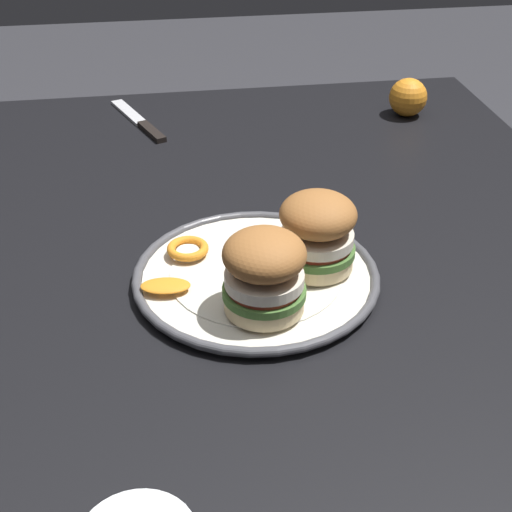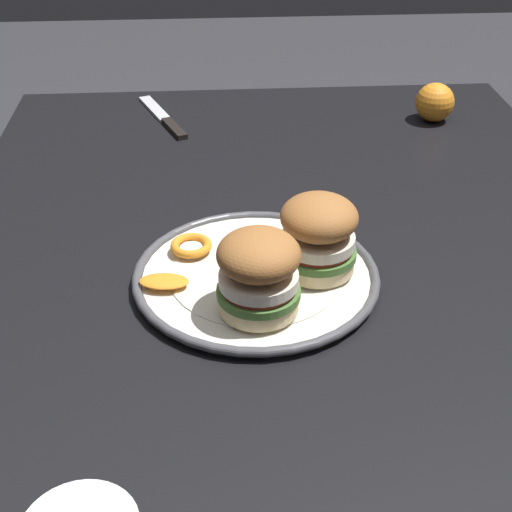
{
  "view_description": "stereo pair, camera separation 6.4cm",
  "coord_description": "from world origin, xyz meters",
  "px_view_note": "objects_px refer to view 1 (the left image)",
  "views": [
    {
      "loc": [
        0.76,
        -0.17,
        1.28
      ],
      "look_at": [
        0.01,
        -0.06,
        0.79
      ],
      "focal_mm": 51.52,
      "sensor_mm": 36.0,
      "label": 1
    },
    {
      "loc": [
        0.77,
        -0.11,
        1.28
      ],
      "look_at": [
        0.01,
        -0.06,
        0.79
      ],
      "focal_mm": 51.52,
      "sensor_mm": 36.0,
      "label": 2
    }
  ],
  "objects_px": {
    "sandwich_half_right": "(264,272)",
    "whole_orange": "(408,97)",
    "sandwich_half_left": "(317,231)",
    "dinner_plate": "(256,276)",
    "dining_table": "(296,331)",
    "table_knife": "(141,123)"
  },
  "relations": [
    {
      "from": "sandwich_half_right",
      "to": "whole_orange",
      "type": "bearing_deg",
      "value": 147.63
    },
    {
      "from": "sandwich_half_left",
      "to": "dinner_plate",
      "type": "bearing_deg",
      "value": -89.11
    },
    {
      "from": "sandwich_half_right",
      "to": "whole_orange",
      "type": "xyz_separation_m",
      "value": [
        -0.58,
        0.37,
        -0.03
      ]
    },
    {
      "from": "sandwich_half_right",
      "to": "dining_table",
      "type": "bearing_deg",
      "value": 145.61
    },
    {
      "from": "table_knife",
      "to": "sandwich_half_left",
      "type": "bearing_deg",
      "value": 21.54
    },
    {
      "from": "dinner_plate",
      "to": "sandwich_half_right",
      "type": "xyz_separation_m",
      "value": [
        0.08,
        -0.0,
        0.06
      ]
    },
    {
      "from": "whole_orange",
      "to": "table_knife",
      "type": "relative_size",
      "value": 0.34
    },
    {
      "from": "dinner_plate",
      "to": "table_knife",
      "type": "xyz_separation_m",
      "value": [
        -0.53,
        -0.13,
        -0.01
      ]
    },
    {
      "from": "sandwich_half_left",
      "to": "table_knife",
      "type": "bearing_deg",
      "value": -158.46
    },
    {
      "from": "dining_table",
      "to": "whole_orange",
      "type": "height_order",
      "value": "whole_orange"
    },
    {
      "from": "dinner_plate",
      "to": "whole_orange",
      "type": "relative_size",
      "value": 4.38
    },
    {
      "from": "sandwich_half_left",
      "to": "sandwich_half_right",
      "type": "xyz_separation_m",
      "value": [
        0.08,
        -0.08,
        0.0
      ]
    },
    {
      "from": "dining_table",
      "to": "sandwich_half_right",
      "type": "distance_m",
      "value": 0.19
    },
    {
      "from": "sandwich_half_left",
      "to": "table_knife",
      "type": "height_order",
      "value": "sandwich_half_left"
    },
    {
      "from": "sandwich_half_left",
      "to": "dining_table",
      "type": "bearing_deg",
      "value": -108.85
    },
    {
      "from": "dining_table",
      "to": "table_knife",
      "type": "bearing_deg",
      "value": -160.18
    },
    {
      "from": "dinner_plate",
      "to": "sandwich_half_right",
      "type": "relative_size",
      "value": 2.36
    },
    {
      "from": "dinner_plate",
      "to": "sandwich_half_right",
      "type": "distance_m",
      "value": 0.1
    },
    {
      "from": "sandwich_half_left",
      "to": "table_knife",
      "type": "distance_m",
      "value": 0.57
    },
    {
      "from": "dining_table",
      "to": "sandwich_half_right",
      "type": "bearing_deg",
      "value": -34.39
    },
    {
      "from": "whole_orange",
      "to": "dinner_plate",
      "type": "bearing_deg",
      "value": -35.98
    },
    {
      "from": "dinner_plate",
      "to": "dining_table",
      "type": "bearing_deg",
      "value": 98.44
    }
  ]
}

